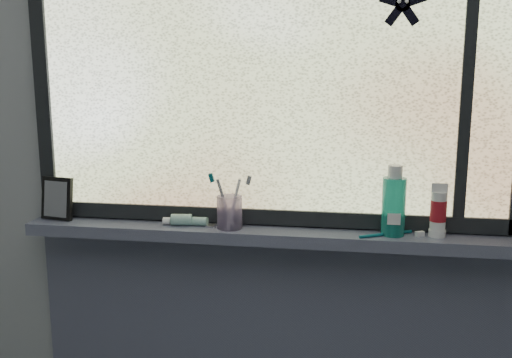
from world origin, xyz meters
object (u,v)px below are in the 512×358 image
object	(u,v)px
toothbrush_cup	(230,212)
cream_tube	(438,208)
mouthwash_bottle	(394,201)
vanity_mirror	(57,198)

from	to	relation	value
toothbrush_cup	cream_tube	bearing A→B (deg)	1.27
toothbrush_cup	cream_tube	distance (m)	0.66
mouthwash_bottle	cream_tube	distance (m)	0.14
vanity_mirror	cream_tube	size ratio (longest dim) A/B	1.23
vanity_mirror	mouthwash_bottle	world-z (taller)	mouthwash_bottle
toothbrush_cup	mouthwash_bottle	bearing A→B (deg)	0.82
cream_tube	vanity_mirror	bearing A→B (deg)	179.92
mouthwash_bottle	cream_tube	bearing A→B (deg)	3.00
toothbrush_cup	mouthwash_bottle	distance (m)	0.52
toothbrush_cup	cream_tube	size ratio (longest dim) A/B	0.89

